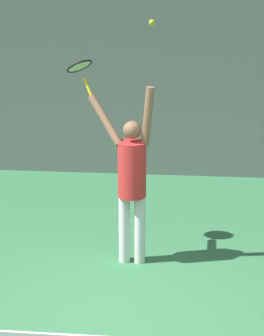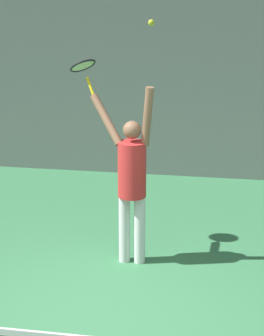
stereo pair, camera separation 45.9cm
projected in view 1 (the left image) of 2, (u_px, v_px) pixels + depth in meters
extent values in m
plane|color=#387A4C|center=(105.00, 334.00, 5.63)|extent=(18.00, 18.00, 0.00)
cube|color=slate|center=(147.00, 22.00, 9.55)|extent=(18.00, 0.10, 5.00)
cylinder|color=white|center=(124.00, 229.00, 6.98)|extent=(0.13, 0.13, 0.81)
cylinder|color=white|center=(140.00, 229.00, 6.96)|extent=(0.13, 0.13, 0.81)
cylinder|color=red|center=(132.00, 169.00, 6.76)|extent=(0.32, 0.32, 0.63)
sphere|color=brown|center=(132.00, 130.00, 6.62)|extent=(0.20, 0.20, 0.20)
cylinder|color=brown|center=(148.00, 116.00, 6.54)|extent=(0.18, 0.17, 0.66)
cylinder|color=brown|center=(105.00, 120.00, 6.77)|extent=(0.45, 0.39, 0.54)
cylinder|color=yellow|center=(88.00, 87.00, 6.86)|extent=(0.13, 0.12, 0.21)
torus|color=black|center=(79.00, 66.00, 6.88)|extent=(0.41, 0.42, 0.18)
cylinder|color=beige|center=(79.00, 66.00, 6.88)|extent=(0.35, 0.35, 0.14)
sphere|color=#CCDB2D|center=(152.00, 23.00, 6.18)|extent=(0.07, 0.07, 0.07)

